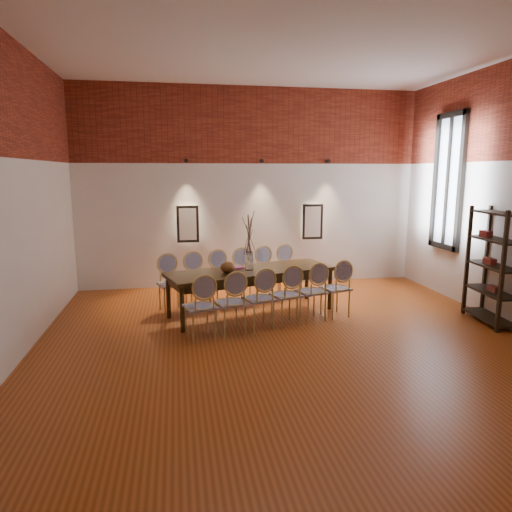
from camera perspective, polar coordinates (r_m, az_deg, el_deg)
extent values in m
cube|color=#9C4717|center=(6.42, 4.58, -10.95)|extent=(7.00, 7.00, 0.02)
cube|color=silver|center=(6.21, 5.18, 26.11)|extent=(7.00, 7.00, 0.02)
cube|color=silver|center=(9.46, -0.68, 8.46)|extent=(7.00, 0.10, 4.00)
cube|color=silver|center=(2.72, 24.25, 2.57)|extent=(7.00, 0.10, 4.00)
cube|color=silver|center=(6.13, -29.39, 6.04)|extent=(0.10, 7.00, 4.00)
cube|color=maroon|center=(9.43, -0.63, 16.05)|extent=(7.00, 0.02, 1.50)
cube|color=#FFEAC6|center=(9.29, -8.53, 3.98)|extent=(0.36, 0.06, 0.66)
cube|color=#FFEAC6|center=(9.71, 7.04, 4.29)|extent=(0.36, 0.06, 0.66)
cylinder|color=black|center=(9.21, -8.73, 11.71)|extent=(0.08, 0.10, 0.08)
cylinder|color=black|center=(9.36, 0.68, 11.80)|extent=(0.08, 0.10, 0.08)
cylinder|color=black|center=(9.72, 8.99, 11.63)|extent=(0.08, 0.10, 0.08)
cube|color=silver|center=(9.24, 22.95, 8.53)|extent=(0.02, 0.78, 2.38)
cube|color=black|center=(9.23, 22.85, 8.53)|extent=(0.08, 0.90, 2.50)
cube|color=black|center=(9.23, 22.85, 8.53)|extent=(0.06, 0.06, 2.40)
cube|color=#36230C|center=(7.59, -0.52, -4.48)|extent=(2.92, 1.64, 0.75)
cylinder|color=silver|center=(7.45, -0.87, -0.62)|extent=(0.14, 0.14, 0.30)
ellipsoid|color=brown|center=(7.25, -3.57, -1.42)|extent=(0.24, 0.24, 0.18)
cube|color=#922E62|center=(7.58, -2.67, -1.47)|extent=(0.30, 0.25, 0.03)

